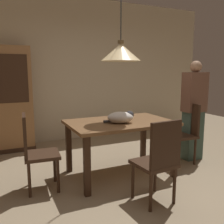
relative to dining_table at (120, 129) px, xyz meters
The scene contains 9 objects.
ground 0.83m from the dining_table, 95.83° to the right, with size 10.00×10.00×0.00m, color #998466.
back_wall 2.28m from the dining_table, 91.41° to the left, with size 6.40×0.10×2.90m, color beige.
dining_table is the anchor object (origin of this frame).
chair_near_front 0.89m from the dining_table, 89.60° to the right, with size 0.43×0.43×0.93m.
chair_left_side 1.14m from the dining_table, behind, with size 0.43×0.43×0.93m.
chair_right_side 1.14m from the dining_table, ahead, with size 0.43×0.43×0.93m.
cat_sleeping 0.21m from the dining_table, 112.51° to the right, with size 0.41×0.32×0.16m.
pendant_lamp 1.01m from the dining_table, 82.87° to the left, with size 0.52×0.52×1.30m.
person_standing 1.35m from the dining_table, ahead, with size 0.36×0.22×1.58m.
Camera 1 is at (-1.44, -2.40, 1.42)m, focal length 39.53 mm.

